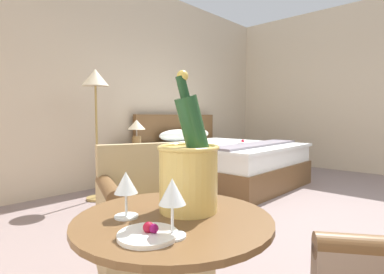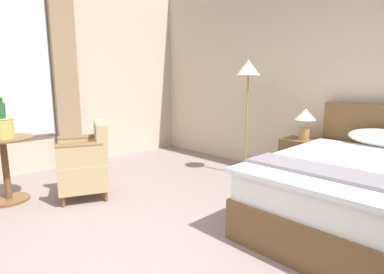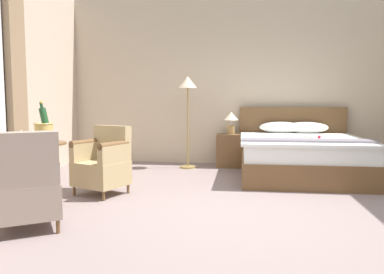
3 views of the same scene
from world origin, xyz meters
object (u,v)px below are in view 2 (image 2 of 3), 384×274
nightstand (302,162)px  bedside_lamp (305,118)px  champagne_bucket (3,125)px  wine_glass_near_bucket (9,127)px  side_table_round (5,165)px  floor_lamp_brass (248,80)px  bed (384,196)px  armchair_by_window (86,163)px

nightstand → bedside_lamp: bearing=180.0°
champagne_bucket → wine_glass_near_bucket: 0.21m
side_table_round → floor_lamp_brass: bearing=64.7°
nightstand → bedside_lamp: bedside_lamp is taller
bed → wine_glass_near_bucket: bearing=-147.4°
bed → side_table_round: bearing=-145.3°
bed → wine_glass_near_bucket: (-3.28, -2.10, 0.50)m
floor_lamp_brass → champagne_bucket: size_ratio=3.50×
champagne_bucket → side_table_round: bearing=-174.9°
bed → champagne_bucket: (-3.10, -2.20, 0.54)m
bed → floor_lamp_brass: (-1.88, 0.54, 1.02)m
nightstand → floor_lamp_brass: (-0.77, -0.20, 1.06)m
side_table_round → armchair_by_window: size_ratio=0.84×
bed → side_table_round: 3.87m
armchair_by_window → nightstand: bearing=54.6°
bed → nightstand: size_ratio=3.52×
nightstand → armchair_by_window: armchair_by_window is taller
champagne_bucket → bed: bearing=35.3°
nightstand → side_table_round: side_table_round is taller
armchair_by_window → wine_glass_near_bucket: bearing=-133.8°
bed → side_table_round: bed is taller
bedside_lamp → armchair_by_window: (-1.58, -2.23, -0.48)m
bedside_lamp → champagne_bucket: (-1.98, -2.94, 0.00)m
floor_lamp_brass → champagne_bucket: floor_lamp_brass is taller
bedside_lamp → floor_lamp_brass: bearing=-165.5°
floor_lamp_brass → armchair_by_window: floor_lamp_brass is taller
bed → nightstand: bed is taller
bedside_lamp → champagne_bucket: champagne_bucket is taller
nightstand → bedside_lamp: 0.58m
bedside_lamp → wine_glass_near_bucket: bearing=-127.4°
armchair_by_window → champagne_bucket: bearing=-119.5°
floor_lamp_brass → side_table_round: 3.18m
nightstand → wine_glass_near_bucket: size_ratio=4.15×
nightstand → champagne_bucket: bearing=-124.0°
bed → nightstand: 1.34m
nightstand → champagne_bucket: 3.59m
bedside_lamp → wine_glass_near_bucket: size_ratio=2.76×
champagne_bucket → wine_glass_near_bucket: bearing=152.5°
floor_lamp_brass → armchair_by_window: 2.39m
wine_glass_near_bucket → armchair_by_window: bearing=46.2°
wine_glass_near_bucket → bed: bearing=32.6°
bedside_lamp → armchair_by_window: size_ratio=0.46×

